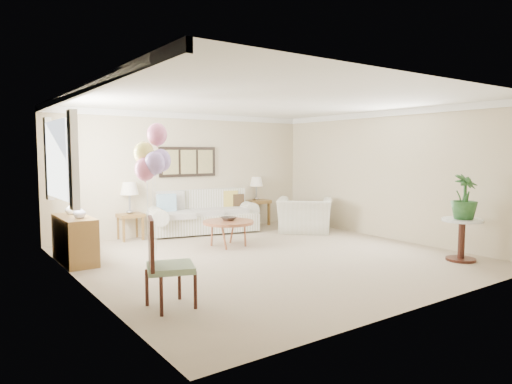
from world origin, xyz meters
TOP-DOWN VIEW (x-y plane):
  - ground_plane at (0.00, 0.00)m, footprint 6.00×6.00m
  - room_shell at (-0.11, 0.09)m, footprint 6.04×6.04m
  - wall_art_triptych at (0.00, 2.96)m, footprint 1.35×0.06m
  - sofa at (0.23, 2.75)m, footprint 2.70×1.38m
  - end_table_left at (-1.37, 2.84)m, footprint 0.49×0.44m
  - end_table_right at (1.79, 2.91)m, footprint 0.56×0.51m
  - lamp_left at (-1.37, 2.84)m, footprint 0.36×0.36m
  - lamp_right at (1.79, 2.91)m, footprint 0.31×0.31m
  - coffee_table at (-0.10, 1.14)m, footprint 0.95×0.95m
  - decor_bowl at (-0.07, 1.18)m, footprint 0.32×0.32m
  - armchair at (2.10, 1.49)m, footprint 1.52×1.52m
  - side_table at (2.41, -2.00)m, footprint 0.63×0.63m
  - potted_plant at (2.39, -2.03)m, footprint 0.44×0.44m
  - accent_chair at (-2.48, -1.36)m, footprint 0.65×0.65m
  - credenza at (-2.76, 1.50)m, footprint 0.46×1.20m
  - vase_white at (-2.74, 1.23)m, footprint 0.21×0.21m
  - vase_sage at (-2.74, 1.78)m, footprint 0.18×0.18m
  - balloon_cluster at (-1.85, 0.45)m, footprint 0.55×0.53m

SIDE VIEW (x-z plane):
  - ground_plane at x=0.00m, z-range 0.00..0.00m
  - sofa at x=0.23m, z-range -0.10..0.83m
  - credenza at x=-2.76m, z-range 0.00..0.74m
  - armchair at x=2.10m, z-range 0.00..0.75m
  - coffee_table at x=-0.10m, z-range 0.20..0.69m
  - end_table_left at x=-1.37m, z-range 0.18..0.71m
  - end_table_right at x=1.79m, z-range 0.21..0.82m
  - decor_bowl at x=-0.07m, z-range 0.48..0.55m
  - side_table at x=2.41m, z-range 0.17..0.86m
  - accent_chair at x=-2.48m, z-range 0.02..1.07m
  - vase_sage at x=-2.74m, z-range 0.74..0.93m
  - vase_white at x=-2.74m, z-range 0.74..0.94m
  - lamp_left at x=-1.37m, z-range 0.70..1.34m
  - lamp_right at x=1.79m, z-range 0.76..1.31m
  - potted_plant at x=2.39m, z-range 0.69..1.41m
  - wall_art_triptych at x=0.00m, z-range 1.23..1.88m
  - room_shell at x=-0.11m, z-range 0.33..2.93m
  - balloon_cluster at x=-1.85m, z-range 0.59..2.80m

